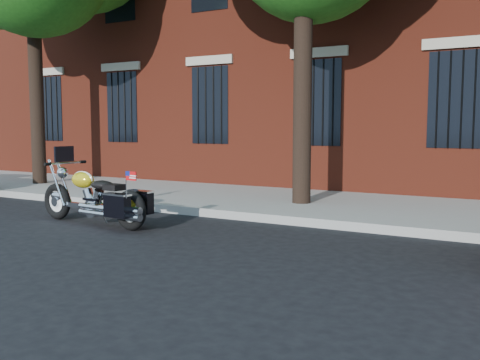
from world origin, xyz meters
The scene contains 4 objects.
ground centered at (0.00, 0.00, 0.00)m, with size 120.00×120.00×0.00m, color black.
curb centered at (0.00, 1.38, 0.07)m, with size 40.00×0.16×0.15m, color gray.
sidewalk centered at (0.00, 3.26, 0.07)m, with size 40.00×3.60×0.15m, color gray.
motorcycle centered at (-1.82, -0.31, 0.44)m, with size 2.56×0.86×1.30m.
Camera 1 is at (4.56, -6.80, 1.65)m, focal length 40.00 mm.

